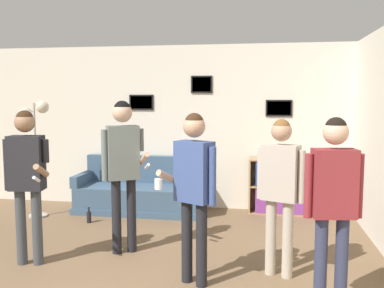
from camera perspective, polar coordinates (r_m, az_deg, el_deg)
name	(u,v)px	position (r m, az deg, el deg)	size (l,w,h in m)	color
wall_back	(185,127)	(7.16, -0.95, 2.28)	(7.81, 0.08, 2.70)	silver
couch	(140,193)	(7.06, -6.89, -6.56)	(2.05, 0.80, 0.87)	#3D5670
bookshelf	(287,187)	(6.96, 12.56, -5.60)	(1.19, 0.30, 0.88)	#A87F51
floor_lamp	(35,128)	(6.94, -20.23, 1.98)	(0.47, 0.28, 1.80)	#ADA89E
person_player_foreground_left	(27,171)	(4.98, -21.19, -3.32)	(0.53, 0.44, 1.71)	#3D4247
person_player_foreground_center	(123,159)	(5.06, -9.18, -1.97)	(0.60, 0.40, 1.81)	black
person_watcher_holding_cup	(194,180)	(4.15, 0.26, -4.85)	(0.58, 0.35, 1.69)	black
person_spectator_near_bookshelf	(280,181)	(4.44, 11.70, -4.91)	(0.47, 0.32, 1.63)	#B7AD99
person_spectator_far_right	(333,193)	(3.84, 18.35, -6.26)	(0.49, 0.26, 1.68)	#2D334C
bottle_on_floor	(89,217)	(6.58, -13.58, -9.40)	(0.07, 0.07, 0.23)	black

